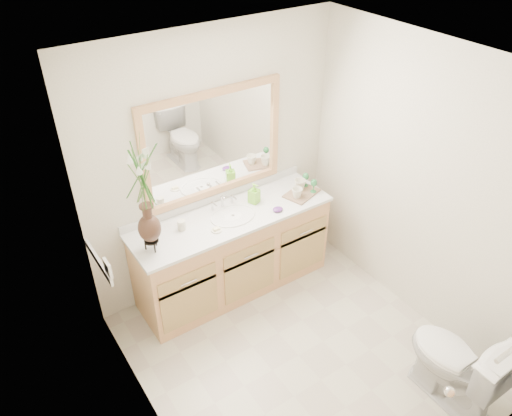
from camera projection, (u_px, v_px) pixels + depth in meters
floor at (298, 355)px, 4.13m from camera, size 2.60×2.60×0.00m
ceiling at (319, 72)px, 2.77m from camera, size 2.40×2.60×0.02m
wall_back at (213, 165)px, 4.34m from camera, size 2.40×0.02×2.40m
wall_front at (465, 373)px, 2.56m from camera, size 2.40×0.02×2.40m
wall_left at (145, 313)px, 2.90m from camera, size 0.02×2.60×2.40m
wall_right at (424, 190)px, 4.00m from camera, size 0.02×2.60×2.40m
vanity at (233, 253)px, 4.60m from camera, size 1.80×0.55×0.80m
counter at (232, 216)px, 4.36m from camera, size 1.84×0.57×0.03m
sink at (233, 221)px, 4.37m from camera, size 0.38×0.34×0.23m
mirror at (214, 145)px, 4.21m from camera, size 1.32×0.04×0.97m
switch_plate at (108, 268)px, 3.56m from camera, size 0.02×0.12×0.12m
toilet at (455, 364)px, 3.61m from camera, size 0.42×0.75×0.74m
flower_vase at (143, 186)px, 3.64m from camera, size 0.21×0.21×0.87m
tumbler at (182, 225)px, 4.16m from camera, size 0.07×0.07×0.09m
soap_dish at (216, 230)px, 4.16m from camera, size 0.09×0.09×0.03m
soap_bottle at (254, 194)px, 4.47m from camera, size 0.10×0.10×0.17m
purple_dish at (278, 209)px, 4.40m from camera, size 0.11×0.10×0.03m
tray at (302, 193)px, 4.63m from camera, size 0.38×0.30×0.02m
mug_left at (297, 193)px, 4.53m from camera, size 0.12×0.11×0.10m
mug_right at (300, 184)px, 4.64m from camera, size 0.12×0.11×0.11m
goblet_front at (314, 184)px, 4.59m from camera, size 0.06×0.06×0.13m
goblet_back at (306, 177)px, 4.67m from camera, size 0.06×0.06×0.14m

